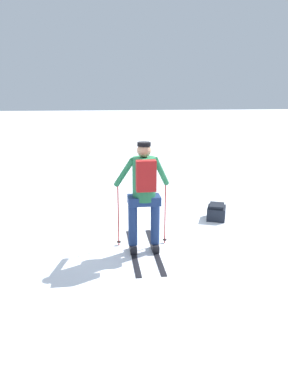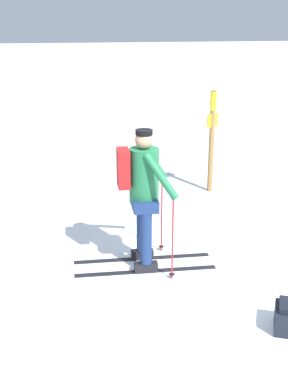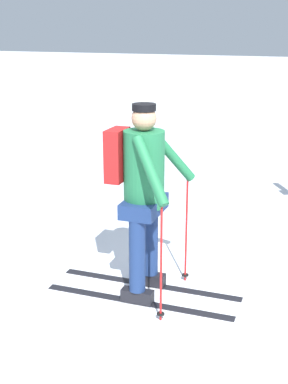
% 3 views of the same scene
% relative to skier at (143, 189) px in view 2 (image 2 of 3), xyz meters
% --- Properties ---
extents(ground_plane, '(80.00, 80.00, 0.00)m').
position_rel_skier_xyz_m(ground_plane, '(0.59, -0.11, -1.07)').
color(ground_plane, white).
extents(skier, '(1.85, 0.97, 1.84)m').
position_rel_skier_xyz_m(skier, '(0.00, 0.00, 0.00)').
color(skier, black).
rests_on(skier, ground_plane).
extents(trail_marker, '(0.22, 0.14, 1.83)m').
position_rel_skier_xyz_m(trail_marker, '(1.57, 2.78, 0.01)').
color(trail_marker, olive).
rests_on(trail_marker, ground_plane).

